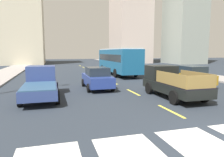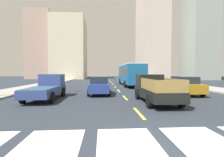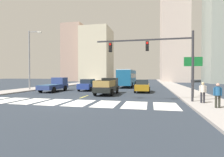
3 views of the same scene
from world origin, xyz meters
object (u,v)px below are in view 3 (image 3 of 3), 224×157
sedan_near_left (142,86)px  pedestrian_waiting (218,93)px  pickup_dark (55,85)px  sedan_near_right (88,85)px  direction_sign_green (193,68)px  pickup_stakebed (108,86)px  streetlight_left (30,58)px  city_bus (127,77)px  traffic_signal_gantry (160,54)px  pedestrian_walking (203,91)px

sedan_near_left → pedestrian_waiting: pedestrian_waiting is taller
pickup_dark → sedan_near_right: (4.13, 2.18, -0.06)m
sedan_near_right → direction_sign_green: (13.25, -6.47, 2.17)m
pickup_stakebed → pedestrian_waiting: (9.48, -7.97, 0.18)m
pedestrian_waiting → streetlight_left: bearing=-147.8°
sedan_near_right → pedestrian_waiting: size_ratio=2.68×
city_bus → traffic_signal_gantry: 19.58m
traffic_signal_gantry → direction_sign_green: size_ratio=1.98×
traffic_signal_gantry → pedestrian_waiting: size_ratio=5.06×
pickup_stakebed → city_bus: city_bus is taller
sedan_near_right → direction_sign_green: direction_sign_green is taller
sedan_near_right → pedestrian_walking: pedestrian_walking is taller
direction_sign_green → pedestrian_waiting: 5.94m
city_bus → streetlight_left: bearing=-138.9°
traffic_signal_gantry → pickup_stakebed: bearing=138.6°
sedan_near_left → streetlight_left: size_ratio=0.49×
pedestrian_waiting → sedan_near_left: bearing=173.1°
pickup_dark → direction_sign_green: size_ratio=1.24×
streetlight_left → pedestrian_waiting: size_ratio=5.49×
city_bus → pedestrian_waiting: bearing=-66.4°
traffic_signal_gantry → sedan_near_right: bearing=136.9°
sedan_near_right → direction_sign_green: 14.90m
direction_sign_green → pedestrian_walking: bearing=-91.3°
pickup_stakebed → pedestrian_walking: pickup_stakebed is taller
sedan_near_right → direction_sign_green: size_ratio=1.05×
pedestrian_walking → pickup_dark: bearing=163.8°
sedan_near_right → traffic_signal_gantry: 14.03m
pedestrian_waiting → pedestrian_walking: same height
city_bus → pickup_dark: bearing=-126.0°
pickup_stakebed → streetlight_left: streetlight_left is taller
pedestrian_walking → sedan_near_left: bearing=126.9°
city_bus → sedan_near_right: size_ratio=2.45×
sedan_near_right → pedestrian_waiting: bearing=-43.5°
streetlight_left → pedestrian_waiting: streetlight_left is taller
pickup_dark → pedestrian_walking: size_ratio=3.17×
streetlight_left → pedestrian_walking: size_ratio=5.49×
pickup_stakebed → direction_sign_green: (9.20, -2.35, 2.10)m
streetlight_left → direction_sign_green: bearing=-12.5°
city_bus → traffic_signal_gantry: bearing=-73.0°
streetlight_left → sedan_near_right: bearing=10.8°
city_bus → sedan_near_right: (-4.72, -9.42, -1.09)m
pickup_stakebed → streetlight_left: (-12.64, 2.47, 4.03)m
pickup_dark → streetlight_left: streetlight_left is taller
sedan_near_right → pickup_stakebed: bearing=-47.2°
direction_sign_green → streetlight_left: 22.45m
direction_sign_green → sedan_near_left: bearing=132.1°
sedan_near_right → streetlight_left: streetlight_left is taller
pickup_stakebed → city_bus: 13.59m
pedestrian_walking → direction_sign_green: bearing=96.8°
pedestrian_waiting → pickup_stakebed: bearing=-162.6°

